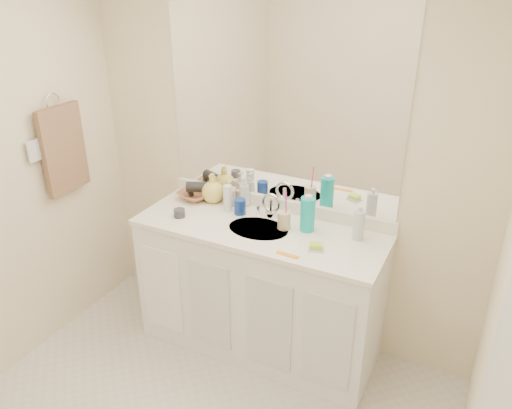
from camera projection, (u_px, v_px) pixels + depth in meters
The scene contains 26 objects.
wall_back at pixel (280, 162), 3.06m from camera, with size 2.60×0.02×2.40m, color #F8E9C2.
wall_right at pixel (499, 369), 1.49m from camera, with size 0.02×2.60×2.40m, color #F8E9C2.
vanity_cabinet at pixel (260, 290), 3.17m from camera, with size 1.50×0.55×0.85m, color white.
countertop at pixel (260, 229), 2.98m from camera, with size 1.52×0.57×0.03m, color white.
backsplash at pixel (278, 204), 3.17m from camera, with size 1.52×0.03×0.08m, color white.
sink_basin at pixel (258, 230), 2.97m from camera, with size 0.37×0.37×0.02m, color beige.
faucet at pixel (271, 208), 3.08m from camera, with size 0.02×0.02×0.11m, color silver.
mirror at pixel (281, 104), 2.90m from camera, with size 1.48×0.01×1.20m, color white.
blue_mug at pixel (240, 207), 3.11m from camera, with size 0.07×0.07×0.10m, color navy.
tan_cup at pixel (284, 220), 2.94m from camera, with size 0.08×0.08×0.10m, color beige.
toothbrush at pixel (286, 206), 2.89m from camera, with size 0.01×0.01×0.19m, color #E33B99.
mouthwash_bottle at pixel (308, 214), 2.90m from camera, with size 0.09×0.09×0.21m, color #0EB2B2.
clear_pump_bottle at pixel (359, 225), 2.81m from camera, with size 0.07×0.07×0.17m, color silver.
soap_dish at pixel (316, 249), 2.74m from camera, with size 0.09×0.07×0.01m, color silver.
green_soap at pixel (316, 246), 2.73m from camera, with size 0.07×0.05×0.03m, color #B5E537.
orange_comb at pixel (288, 255), 2.68m from camera, with size 0.13×0.03×0.01m, color orange.
dark_jar at pixel (179, 213), 3.09m from camera, with size 0.07×0.07×0.05m, color #37363E.
extra_white_bottle at pixel (228, 198), 3.14m from camera, with size 0.05×0.05×0.17m, color white.
soap_bottle_white at pixel (244, 191), 3.21m from camera, with size 0.08×0.08×0.20m, color silver.
soap_bottle_cream at pixel (230, 193), 3.22m from camera, with size 0.08×0.08×0.17m, color beige.
soap_bottle_yellow at pixel (213, 188), 3.26m from camera, with size 0.15×0.15×0.19m, color #E6D759.
wicker_basket at pixel (195, 195), 3.33m from camera, with size 0.22×0.22×0.05m, color #A06340.
hair_dryer at pixel (197, 187), 3.29m from camera, with size 0.07×0.07×0.14m, color black.
towel_ring at pixel (53, 102), 3.00m from camera, with size 0.11×0.11×0.01m, color silver.
hand_towel at pixel (64, 149), 3.12m from camera, with size 0.04×0.32×0.55m, color brown.
switch_plate at pixel (34, 151), 2.95m from camera, with size 0.01×0.09×0.13m, color silver.
Camera 1 is at (1.16, -1.33, 2.28)m, focal length 35.00 mm.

